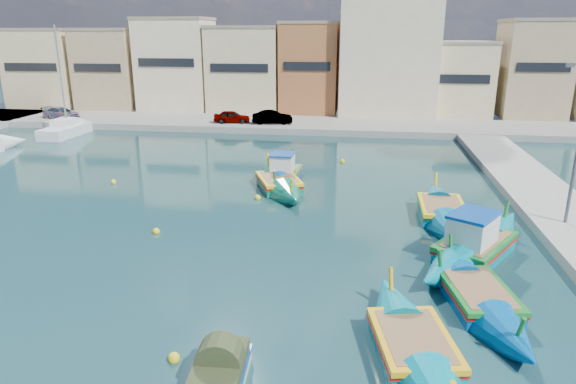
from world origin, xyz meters
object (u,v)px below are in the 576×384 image
(church_block, at_px, (389,40))
(luzzu_blue_south, at_px, (478,298))
(yacht_north, at_px, (76,128))
(tender_near, at_px, (220,372))
(luzzu_cyan_south, at_px, (413,349))
(luzzu_blue_cabin, at_px, (284,175))
(luzzu_green, at_px, (279,185))
(luzzu_cyan_mid, at_px, (442,212))
(luzzu_turquoise_cabin, at_px, (475,248))

(church_block, bearing_deg, luzzu_blue_south, -87.33)
(yacht_north, bearing_deg, church_block, 24.78)
(church_block, xyz_separation_m, tender_near, (-5.89, -47.35, -8.02))
(luzzu_cyan_south, relative_size, tender_near, 3.20)
(luzzu_blue_cabin, height_order, luzzu_green, luzzu_blue_cabin)
(luzzu_green, bearing_deg, luzzu_cyan_mid, -22.13)
(luzzu_blue_south, distance_m, yacht_north, 42.31)
(luzzu_blue_south, bearing_deg, luzzu_cyan_south, -126.08)
(yacht_north, bearing_deg, luzzu_blue_cabin, -30.81)
(tender_near, bearing_deg, luzzu_cyan_south, 21.02)
(luzzu_cyan_mid, distance_m, luzzu_blue_south, 9.03)
(church_block, xyz_separation_m, luzzu_turquoise_cabin, (2.65, -37.55, -8.02))
(church_block, xyz_separation_m, luzzu_blue_south, (1.95, -41.85, -8.15))
(luzzu_blue_south, height_order, yacht_north, yacht_north)
(luzzu_green, relative_size, tender_near, 3.29)
(luzzu_turquoise_cabin, xyz_separation_m, luzzu_green, (-9.95, 8.47, -0.10))
(church_block, relative_size, luzzu_turquoise_cabin, 1.97)
(tender_near, relative_size, yacht_north, 0.25)
(luzzu_blue_cabin, height_order, tender_near, luzzu_blue_cabin)
(luzzu_green, bearing_deg, yacht_north, 145.37)
(luzzu_blue_cabin, distance_m, luzzu_cyan_mid, 10.94)
(luzzu_blue_cabin, bearing_deg, church_block, 74.80)
(luzzu_blue_south, bearing_deg, yacht_north, 138.24)
(luzzu_turquoise_cabin, bearing_deg, luzzu_green, 139.59)
(yacht_north, bearing_deg, luzzu_turquoise_cabin, -36.51)
(luzzu_turquoise_cabin, relative_size, tender_near, 3.68)
(tender_near, xyz_separation_m, yacht_north, (-23.72, 33.68, 0.03))
(church_block, height_order, luzzu_cyan_mid, church_block)
(luzzu_blue_cabin, distance_m, luzzu_cyan_south, 19.56)
(church_block, xyz_separation_m, yacht_north, (-29.61, -13.67, -7.99))
(tender_near, bearing_deg, church_block, 82.91)
(luzzu_turquoise_cabin, relative_size, yacht_north, 0.91)
(yacht_north, bearing_deg, luzzu_cyan_mid, -31.29)
(luzzu_green, height_order, tender_near, luzzu_green)
(luzzu_green, bearing_deg, luzzu_blue_south, -54.08)
(luzzu_turquoise_cabin, height_order, tender_near, luzzu_turquoise_cabin)
(luzzu_cyan_south, distance_m, tender_near, 5.69)
(luzzu_cyan_south, xyz_separation_m, tender_near, (-5.31, -2.04, 0.12))
(church_block, height_order, yacht_north, church_block)
(luzzu_turquoise_cabin, xyz_separation_m, yacht_north, (-32.26, 23.88, 0.03))
(luzzu_cyan_mid, relative_size, luzzu_green, 1.06)
(luzzu_cyan_south, height_order, yacht_north, yacht_north)
(luzzu_blue_cabin, bearing_deg, luzzu_blue_south, -58.08)
(tender_near, bearing_deg, luzzu_turquoise_cabin, 48.95)
(luzzu_cyan_mid, xyz_separation_m, luzzu_green, (-9.21, 3.75, 0.00))
(luzzu_cyan_mid, bearing_deg, tender_near, -118.21)
(luzzu_blue_south, bearing_deg, luzzu_blue_cabin, 121.92)
(luzzu_blue_south, bearing_deg, luzzu_cyan_mid, 90.26)
(church_block, relative_size, luzzu_cyan_mid, 2.08)
(luzzu_blue_cabin, bearing_deg, luzzu_turquoise_cabin, -46.71)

